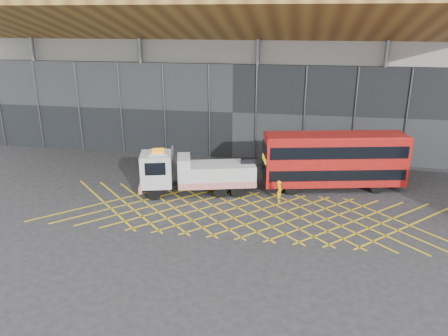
# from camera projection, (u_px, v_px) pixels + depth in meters

# --- Properties ---
(ground_plane) EXTENTS (120.00, 120.00, 0.00)m
(ground_plane) POSITION_uv_depth(u_px,v_px,m) (174.00, 208.00, 28.14)
(ground_plane) COLOR #232426
(road_markings) EXTENTS (26.36, 7.16, 0.01)m
(road_markings) POSITION_uv_depth(u_px,v_px,m) (248.00, 213.00, 27.34)
(road_markings) COLOR yellow
(road_markings) RESTS_ON ground_plane
(construction_building) EXTENTS (55.00, 23.97, 18.00)m
(construction_building) POSITION_uv_depth(u_px,v_px,m) (244.00, 47.00, 42.02)
(construction_building) COLOR gray
(construction_building) RESTS_ON ground_plane
(recovery_truck) EXTENTS (9.30, 4.17, 3.25)m
(recovery_truck) POSITION_uv_depth(u_px,v_px,m) (194.00, 173.00, 30.05)
(recovery_truck) COLOR black
(recovery_truck) RESTS_ON ground_plane
(bus_towed) EXTENTS (10.13, 4.33, 4.02)m
(bus_towed) POSITION_uv_depth(u_px,v_px,m) (334.00, 159.00, 30.64)
(bus_towed) COLOR #9E0F0C
(bus_towed) RESTS_ON ground_plane
(worker) EXTENTS (0.37, 0.55, 1.47)m
(worker) POSITION_uv_depth(u_px,v_px,m) (279.00, 191.00, 28.90)
(worker) COLOR yellow
(worker) RESTS_ON ground_plane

